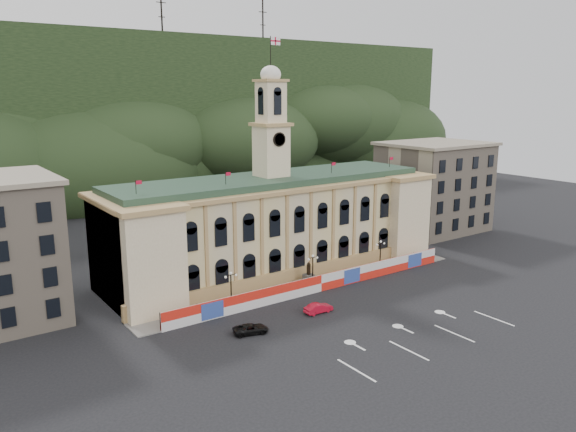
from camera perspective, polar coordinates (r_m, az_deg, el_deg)
ground at (r=73.49m, az=10.81°, el=-10.81°), size 260.00×260.00×0.00m
lane_markings at (r=70.46m, az=13.80°, el=-12.01°), size 26.00×10.00×0.02m
hill_ridge at (r=175.51m, az=-19.21°, el=8.80°), size 230.00×80.00×64.00m
city_hall at (r=91.24m, az=-1.54°, el=-0.77°), size 56.20×17.60×37.10m
side_building_right at (r=121.89m, az=14.60°, el=2.92°), size 21.00×17.00×18.60m
hoarding_fence at (r=83.39m, az=3.37°, el=-6.81°), size 50.00×0.44×2.50m
pavement at (r=85.73m, az=2.20°, el=-7.08°), size 56.00×5.50×0.16m
statue at (r=85.55m, az=2.10°, el=-6.33°), size 1.40×1.40×3.72m
lamp_left at (r=76.84m, az=-5.81°, el=-7.13°), size 1.96×0.44×5.15m
lamp_center at (r=84.21m, az=2.53°, el=-5.30°), size 1.96×0.44×5.15m
lamp_right at (r=93.11m, az=9.36°, el=-3.70°), size 1.96×0.44×5.15m
red_sedan at (r=75.77m, az=3.11°, el=-9.32°), size 1.68×4.09×1.32m
black_suv at (r=69.76m, az=-3.81°, el=-11.37°), size 4.34×5.42×1.21m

